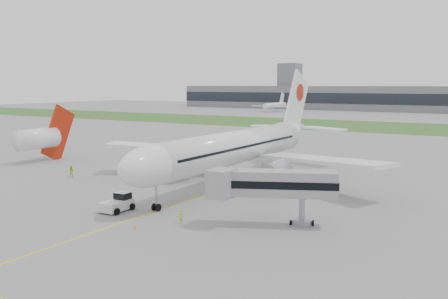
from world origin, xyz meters
The scene contains 14 objects.
ground centered at (0.00, 0.00, 0.00)m, with size 600.00×600.00×0.00m, color gray.
apron_markings centered at (0.00, -5.00, 0.00)m, with size 70.00×70.00×0.04m, color yellow, non-canonical shape.
grass_strip centered at (0.00, 120.00, 0.01)m, with size 600.00×50.00×0.02m, color #315720.
terminal_building centered at (0.00, 229.87, 7.00)m, with size 320.00×22.30×14.00m.
control_tower centered at (-90.00, 232.00, 0.00)m, with size 12.00×12.00×56.00m, color gray, non-canonical shape.
airliner centered at (0.00, 4.87, 5.66)m, with size 48.13×53.95×17.88m.
pushback_tug centered at (-4.01, -17.20, 0.96)m, with size 2.83×4.13×2.09m.
jet_bridge centered at (14.31, -13.82, 4.56)m, with size 12.70×8.53×6.16m.
safety_cone_left centered at (-4.19, -18.59, 0.29)m, with size 0.42×0.42×0.58m, color orange.
safety_cone_right centered at (2.80, -22.09, 0.24)m, with size 0.35×0.35×0.48m, color orange.
ground_crew_near centered at (5.67, -17.87, 0.78)m, with size 0.57×0.37×1.55m, color #B5F228.
ground_crew_far centered at (-25.49, -4.90, 0.96)m, with size 0.93×0.72×1.91m, color #B1D623.
neighbor_aircraft centered at (-43.48, 3.67, 4.63)m, with size 4.51×14.33×11.68m.
distant_aircraft_left centered at (-79.85, 188.66, 0.00)m, with size 27.19×23.99×10.40m, color white, non-canonical shape.
Camera 1 is at (36.75, -60.74, 15.03)m, focal length 40.00 mm.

